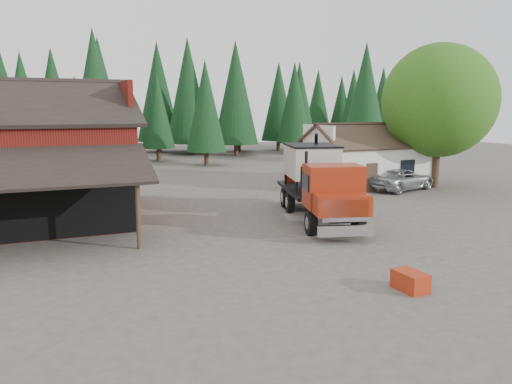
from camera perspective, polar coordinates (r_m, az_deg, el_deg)
name	(u,v)px	position (r m, az deg, el deg)	size (l,w,h in m)	color
ground	(285,247)	(20.79, 3.36, -6.29)	(120.00, 120.00, 0.00)	#4B423B
red_barn	(1,169)	(28.05, -27.14, 2.40)	(12.80, 13.63, 7.18)	#5E180F
farmhouse	(365,163)	(38.09, 12.30, 3.30)	(8.60, 6.42, 4.65)	silver
deciduous_tree	(439,105)	(38.07, 20.21, 9.33)	(8.00, 8.00, 10.20)	#382619
conifer_backdrop	(127,157)	(60.83, -14.50, 3.90)	(76.00, 16.00, 16.00)	black
near_pine_b	(206,106)	(50.17, -5.79, 9.75)	(3.96, 3.96, 10.40)	#382619
near_pine_c	(365,96)	(53.71, 12.37, 10.64)	(4.84, 4.84, 12.40)	#382619
near_pine_d	(95,90)	(52.17, -17.92, 10.99)	(5.28, 5.28, 13.40)	#382619
feed_truck	(319,180)	(25.64, 7.17, 1.32)	(5.10, 9.94, 4.34)	black
silver_car	(401,179)	(36.44, 16.25, 1.42)	(2.51, 5.44, 1.51)	#AFB1B7
equip_box	(410,281)	(16.65, 17.22, -9.70)	(0.70, 1.10, 0.60)	#9C2911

